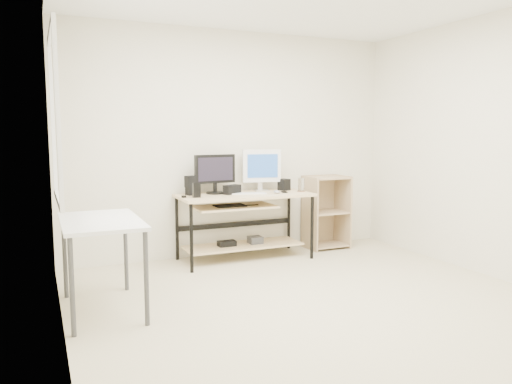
{
  "coord_description": "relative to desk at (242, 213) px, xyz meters",
  "views": [
    {
      "loc": [
        -2.12,
        -3.48,
        1.44
      ],
      "look_at": [
        -0.02,
        1.3,
        0.81
      ],
      "focal_mm": 35.0,
      "sensor_mm": 36.0,
      "label": 1
    }
  ],
  "objects": [
    {
      "name": "audio_controller",
      "position": [
        -0.56,
        -0.09,
        0.29
      ],
      "size": [
        0.08,
        0.05,
        0.16
      ],
      "primitive_type": "cube",
      "rotation": [
        0.0,
        0.0,
        -0.0
      ],
      "color": "black",
      "rests_on": "desk"
    },
    {
      "name": "speaker_right",
      "position": [
        0.59,
        0.13,
        0.28
      ],
      "size": [
        0.14,
        0.14,
        0.14
      ],
      "primitive_type": "cube",
      "rotation": [
        0.0,
        0.0,
        0.35
      ],
      "color": "black",
      "rests_on": "desk"
    },
    {
      "name": "black_monitor",
      "position": [
        -0.27,
        0.14,
        0.46
      ],
      "size": [
        0.48,
        0.2,
        0.44
      ],
      "rotation": [
        0.0,
        0.0,
        0.11
      ],
      "color": "black",
      "rests_on": "desk"
    },
    {
      "name": "white_imac",
      "position": [
        0.32,
        0.19,
        0.49
      ],
      "size": [
        0.46,
        0.15,
        0.49
      ],
      "rotation": [
        0.0,
        0.0,
        -0.18
      ],
      "color": "silver",
      "rests_on": "desk"
    },
    {
      "name": "shelf_unit",
      "position": [
        1.18,
        0.16,
        -0.09
      ],
      "size": [
        0.5,
        0.4,
        0.9
      ],
      "color": "tan",
      "rests_on": "ground"
    },
    {
      "name": "volume_puck",
      "position": [
        -0.69,
        -0.04,
        0.22
      ],
      "size": [
        0.07,
        0.07,
        0.02
      ],
      "primitive_type": "cylinder",
      "rotation": [
        0.0,
        0.0,
        0.33
      ],
      "color": "black",
      "rests_on": "desk"
    },
    {
      "name": "center_speaker",
      "position": [
        -0.11,
        0.03,
        0.26
      ],
      "size": [
        0.22,
        0.17,
        0.1
      ],
      "primitive_type": "cube",
      "rotation": [
        0.0,
        0.0,
        0.43
      ],
      "color": "black",
      "rests_on": "desk"
    },
    {
      "name": "speaker_left",
      "position": [
        -0.56,
        0.14,
        0.32
      ],
      "size": [
        0.13,
        0.13,
        0.21
      ],
      "rotation": [
        0.0,
        0.0,
        0.22
      ],
      "color": "black",
      "rests_on": "desk"
    },
    {
      "name": "coaster",
      "position": [
        0.72,
        -0.06,
        0.21
      ],
      "size": [
        0.11,
        0.11,
        0.01
      ],
      "primitive_type": "cylinder",
      "rotation": [
        0.0,
        0.0,
        0.19
      ],
      "color": "#946443",
      "rests_on": "desk"
    },
    {
      "name": "smartphone",
      "position": [
        0.49,
        -0.07,
        0.22
      ],
      "size": [
        0.1,
        0.13,
        0.01
      ],
      "primitive_type": "cube",
      "rotation": [
        0.0,
        0.0,
        -0.31
      ],
      "color": "black",
      "rests_on": "desk"
    },
    {
      "name": "mouse",
      "position": [
        0.37,
        -0.11,
        0.23
      ],
      "size": [
        0.07,
        0.1,
        0.03
      ],
      "primitive_type": "ellipsoid",
      "rotation": [
        0.0,
        0.0,
        -0.04
      ],
      "color": "#B1B1B6",
      "rests_on": "desk"
    },
    {
      "name": "desk",
      "position": [
        0.0,
        0.0,
        0.0
      ],
      "size": [
        1.5,
        0.65,
        0.75
      ],
      "color": "beige",
      "rests_on": "ground"
    },
    {
      "name": "keyboard",
      "position": [
        0.06,
        -0.03,
        0.22
      ],
      "size": [
        0.4,
        0.21,
        0.01
      ],
      "primitive_type": "cube",
      "rotation": [
        0.0,
        0.0,
        -0.28
      ],
      "color": "white",
      "rests_on": "desk"
    },
    {
      "name": "side_table",
      "position": [
        -1.65,
        -1.06,
        0.13
      ],
      "size": [
        0.6,
        1.0,
        0.75
      ],
      "color": "white",
      "rests_on": "ground"
    },
    {
      "name": "room",
      "position": [
        -0.11,
        -1.62,
        0.78
      ],
      "size": [
        4.01,
        4.01,
        2.62
      ],
      "color": "beige",
      "rests_on": "ground"
    },
    {
      "name": "drinking_glass",
      "position": [
        0.72,
        -0.06,
        0.29
      ],
      "size": [
        0.09,
        0.09,
        0.15
      ],
      "primitive_type": "cylinder",
      "rotation": [
        0.0,
        0.0,
        0.19
      ],
      "color": "white",
      "rests_on": "coaster"
    }
  ]
}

